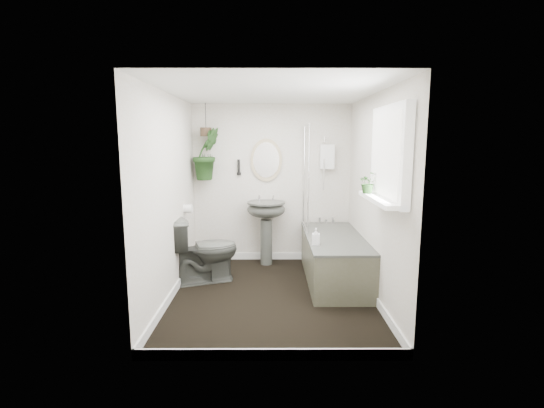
{
  "coord_description": "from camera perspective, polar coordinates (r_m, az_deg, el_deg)",
  "views": [
    {
      "loc": [
        -0.02,
        -4.37,
        1.78
      ],
      "look_at": [
        0.0,
        0.15,
        1.05
      ],
      "focal_mm": 26.0,
      "sensor_mm": 36.0,
      "label": 1
    }
  ],
  "objects": [
    {
      "name": "bath_screen",
      "position": [
        5.41,
        4.97,
        3.83
      ],
      "size": [
        0.04,
        0.72,
        1.4
      ],
      "primitive_type": null,
      "color": "silver",
      "rests_on": "bathtub"
    },
    {
      "name": "bathtub",
      "position": [
        5.16,
        8.99,
        -7.73
      ],
      "size": [
        0.72,
        1.72,
        0.58
      ],
      "primitive_type": null,
      "color": "#3D3F3A",
      "rests_on": "floor"
    },
    {
      "name": "window_blinds",
      "position": [
        3.82,
        16.02,
        6.86
      ],
      "size": [
        0.01,
        0.86,
        0.76
      ],
      "primitive_type": "cube",
      "color": "white",
      "rests_on": "wall_right"
    },
    {
      "name": "wall_sconce",
      "position": [
        5.76,
        -4.84,
        5.36
      ],
      "size": [
        0.04,
        0.04,
        0.22
      ],
      "primitive_type": "cylinder",
      "color": "black",
      "rests_on": "wall_back"
    },
    {
      "name": "floor",
      "position": [
        4.73,
        0.01,
        -13.09
      ],
      "size": [
        2.3,
        2.8,
        0.02
      ],
      "primitive_type": "cube",
      "color": "black",
      "rests_on": "ground"
    },
    {
      "name": "window_recess",
      "position": [
        3.84,
        16.67,
        6.84
      ],
      "size": [
        0.08,
        1.0,
        0.9
      ],
      "primitive_type": "cube",
      "color": "white",
      "rests_on": "wall_right"
    },
    {
      "name": "toilet_roll_holder",
      "position": [
        5.26,
        -12.09,
        -0.66
      ],
      "size": [
        0.11,
        0.11,
        0.11
      ],
      "primitive_type": "cylinder",
      "rotation": [
        0.0,
        1.57,
        0.0
      ],
      "color": "white",
      "rests_on": "wall_left"
    },
    {
      "name": "toilet",
      "position": [
        5.08,
        -9.7,
        -6.52
      ],
      "size": [
        0.93,
        0.71,
        0.83
      ],
      "primitive_type": "imported",
      "rotation": [
        0.0,
        0.0,
        1.91
      ],
      "color": "#3D3F3A",
      "rests_on": "floor"
    },
    {
      "name": "soap_bottle",
      "position": [
        4.61,
        6.37,
        -4.7
      ],
      "size": [
        0.1,
        0.1,
        0.2
      ],
      "primitive_type": "imported",
      "rotation": [
        0.0,
        0.0,
        -0.14
      ],
      "color": "black",
      "rests_on": "bathtub"
    },
    {
      "name": "shower_box",
      "position": [
        5.78,
        7.98,
        6.8
      ],
      "size": [
        0.2,
        0.1,
        0.35
      ],
      "primitive_type": "cube",
      "color": "white",
      "rests_on": "wall_back"
    },
    {
      "name": "oval_mirror",
      "position": [
        5.75,
        -0.84,
        6.38
      ],
      "size": [
        0.46,
        0.03,
        0.62
      ],
      "primitive_type": "ellipsoid",
      "color": "tan",
      "rests_on": "wall_back"
    },
    {
      "name": "window_sill",
      "position": [
        3.86,
        15.39,
        0.63
      ],
      "size": [
        0.18,
        1.0,
        0.04
      ],
      "primitive_type": "cube",
      "color": "white",
      "rests_on": "wall_right"
    },
    {
      "name": "hanging_pot",
      "position": [
        5.7,
        -9.54,
        10.26
      ],
      "size": [
        0.16,
        0.16,
        0.12
      ],
      "primitive_type": "cylinder",
      "color": "#433222",
      "rests_on": "ceiling"
    },
    {
      "name": "sill_plant",
      "position": [
        4.12,
        13.76,
        3.05
      ],
      "size": [
        0.23,
        0.21,
        0.22
      ],
      "primitive_type": "imported",
      "rotation": [
        0.0,
        0.0,
        0.23
      ],
      "color": "black",
      "rests_on": "window_sill"
    },
    {
      "name": "hanging_plant",
      "position": [
        5.7,
        -9.46,
        7.17
      ],
      "size": [
        0.52,
        0.5,
        0.73
      ],
      "primitive_type": "imported",
      "rotation": [
        0.0,
        0.0,
        0.66
      ],
      "color": "black",
      "rests_on": "ceiling"
    },
    {
      "name": "pedestal_sink",
      "position": [
        5.69,
        -0.84,
        -4.2
      ],
      "size": [
        0.55,
        0.47,
        0.93
      ],
      "primitive_type": null,
      "rotation": [
        0.0,
        0.0,
        0.01
      ],
      "color": "#3D3F3A",
      "rests_on": "floor"
    },
    {
      "name": "wall_right",
      "position": [
        4.57,
        14.71,
        0.95
      ],
      "size": [
        0.02,
        2.8,
        2.3
      ],
      "primitive_type": "cube",
      "color": "silver",
      "rests_on": "ground"
    },
    {
      "name": "wall_front",
      "position": [
        3.03,
        0.1,
        -2.84
      ],
      "size": [
        2.3,
        0.02,
        2.3
      ],
      "primitive_type": "cube",
      "color": "silver",
      "rests_on": "ground"
    },
    {
      "name": "skirting",
      "position": [
        4.7,
        0.01,
        -12.42
      ],
      "size": [
        2.3,
        2.8,
        0.1
      ],
      "primitive_type": "cube",
      "color": "white",
      "rests_on": "floor"
    },
    {
      "name": "wall_back",
      "position": [
        5.82,
        -0.04,
        2.96
      ],
      "size": [
        2.3,
        0.02,
        2.3
      ],
      "primitive_type": "cube",
      "color": "silver",
      "rests_on": "ground"
    },
    {
      "name": "ceiling",
      "position": [
        4.4,
        0.01,
        16.08
      ],
      "size": [
        2.3,
        2.8,
        0.02
      ],
      "primitive_type": "cube",
      "color": "white",
      "rests_on": "ground"
    },
    {
      "name": "wall_left",
      "position": [
        4.56,
        -14.72,
        0.93
      ],
      "size": [
        0.02,
        2.8,
        2.3
      ],
      "primitive_type": "cube",
      "color": "silver",
      "rests_on": "ground"
    }
  ]
}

